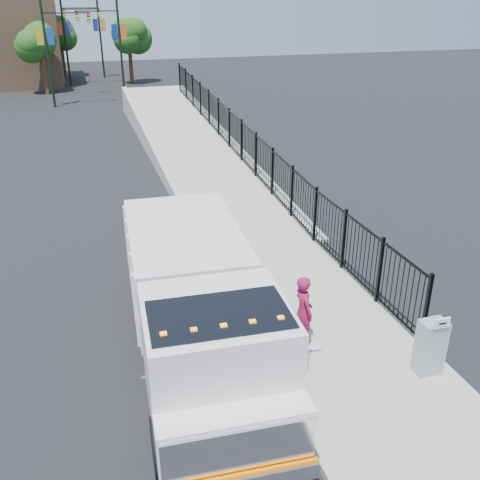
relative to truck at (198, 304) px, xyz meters
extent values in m
plane|color=black|center=(1.45, 1.02, -1.54)|extent=(120.00, 120.00, 0.00)
cube|color=#9E998E|center=(3.37, -0.98, -1.48)|extent=(3.55, 12.00, 0.12)
cube|color=#ADAAA3|center=(1.45, -0.98, -1.46)|extent=(0.30, 12.00, 0.16)
cube|color=#9E998E|center=(3.57, 17.02, -1.54)|extent=(3.95, 24.06, 3.19)
cube|color=black|center=(5.00, 13.02, -0.64)|extent=(0.10, 28.00, 1.80)
cube|color=black|center=(0.02, 0.40, -0.96)|extent=(1.47, 7.22, 0.23)
cube|color=white|center=(-0.12, -2.02, 0.09)|extent=(2.61, 2.46, 2.11)
cube|color=white|center=(-0.19, -3.34, -0.44)|extent=(2.52, 0.88, 1.06)
cube|color=silver|center=(-0.22, -3.73, -0.44)|extent=(2.43, 0.22, 0.90)
cube|color=#FE7100|center=(-0.22, -3.81, -0.80)|extent=(2.53, 0.20, 0.06)
cube|color=black|center=(-0.13, -2.28, 0.73)|extent=(2.40, 1.50, 0.90)
cube|color=white|center=(0.10, 1.77, 0.09)|extent=(2.78, 4.57, 1.79)
cube|color=silver|center=(-1.49, -3.00, 0.57)|extent=(0.07, 0.07, 0.37)
cube|color=silver|center=(1.14, -3.15, 0.57)|extent=(0.07, 0.07, 0.37)
cube|color=orange|center=(-1.10, -2.60, 1.17)|extent=(0.11, 0.09, 0.06)
cube|color=orange|center=(-0.63, -2.63, 1.17)|extent=(0.11, 0.09, 0.06)
cube|color=orange|center=(-0.15, -2.65, 1.17)|extent=(0.11, 0.09, 0.06)
cube|color=orange|center=(0.32, -2.68, 1.17)|extent=(0.11, 0.09, 0.06)
cube|color=orange|center=(0.79, -2.71, 1.17)|extent=(0.11, 0.09, 0.06)
cylinder|color=black|center=(-1.27, -2.69, -1.02)|extent=(0.40, 1.07, 1.06)
cylinder|color=black|center=(0.95, -2.82, -1.02)|extent=(0.40, 1.07, 1.06)
cylinder|color=black|center=(-0.97, 2.47, -1.02)|extent=(0.40, 1.07, 1.06)
cylinder|color=black|center=(1.24, 2.34, -1.02)|extent=(0.40, 1.07, 1.06)
cylinder|color=black|center=(-0.90, 3.63, -1.02)|extent=(0.40, 1.07, 1.06)
cylinder|color=black|center=(1.31, 3.50, -1.02)|extent=(0.40, 1.07, 1.06)
imported|color=maroon|center=(2.37, -0.16, -0.54)|extent=(0.45, 0.66, 1.76)
cube|color=gray|center=(4.55, -1.85, -0.80)|extent=(0.55, 0.40, 1.25)
cube|color=white|center=(4.55, -2.07, -0.06)|extent=(0.35, 0.04, 0.22)
ellipsoid|color=silver|center=(2.60, -0.36, -1.38)|extent=(0.35, 0.35, 0.09)
cylinder|color=black|center=(-3.31, 32.02, 2.46)|extent=(0.18, 0.18, 8.00)
cube|color=black|center=(-1.71, 32.02, 4.76)|extent=(3.20, 0.08, 0.08)
cube|color=black|center=(-0.27, 32.02, 4.41)|extent=(0.18, 0.22, 0.60)
cube|color=#103E92|center=(-2.96, 32.02, 3.26)|extent=(0.45, 0.04, 1.10)
cube|color=gold|center=(-3.66, 32.02, 3.26)|extent=(0.45, 0.04, 1.10)
cylinder|color=black|center=(2.09, 36.03, 2.46)|extent=(0.18, 0.18, 8.00)
cube|color=black|center=(0.49, 36.03, 4.76)|extent=(3.20, 0.08, 0.08)
cube|color=black|center=(-0.95, 36.03, 4.41)|extent=(0.18, 0.22, 0.60)
cube|color=#E24A23|center=(2.44, 36.03, 3.26)|extent=(0.45, 0.04, 1.10)
cube|color=navy|center=(1.74, 36.03, 3.26)|extent=(0.45, 0.04, 1.10)
cylinder|color=black|center=(-2.02, 42.26, 2.46)|extent=(0.18, 0.18, 8.00)
cube|color=black|center=(-0.42, 42.26, 4.76)|extent=(3.20, 0.08, 0.08)
cube|color=black|center=(1.02, 42.26, 4.41)|extent=(0.18, 0.22, 0.60)
cube|color=#2A2897|center=(-1.67, 42.26, 3.26)|extent=(0.45, 0.04, 1.10)
cube|color=#DE562D|center=(-2.37, 42.26, 3.26)|extent=(0.45, 0.04, 1.10)
cylinder|color=black|center=(1.23, 46.55, 2.46)|extent=(0.18, 0.18, 8.00)
cube|color=black|center=(-0.37, 46.55, 4.76)|extent=(3.20, 0.08, 0.08)
cube|color=black|center=(-1.81, 46.55, 4.41)|extent=(0.18, 0.22, 0.60)
cube|color=orange|center=(1.58, 46.55, 3.26)|extent=(0.45, 0.04, 1.10)
cube|color=#1720A2|center=(0.88, 46.55, 3.26)|extent=(0.45, 0.04, 1.10)
cylinder|color=#382314|center=(-3.91, 37.86, 0.06)|extent=(0.36, 0.36, 3.20)
sphere|color=#194714|center=(-3.91, 37.86, 2.46)|extent=(2.72, 2.72, 2.72)
cylinder|color=#382314|center=(3.38, 41.69, 0.06)|extent=(0.36, 0.36, 3.20)
sphere|color=#194714|center=(3.38, 41.69, 2.46)|extent=(2.48, 2.48, 2.48)
cylinder|color=#382314|center=(-2.47, 48.31, 0.06)|extent=(0.36, 0.36, 3.20)
sphere|color=#194714|center=(-2.47, 48.31, 2.46)|extent=(2.83, 2.83, 2.83)
cube|color=#8C664C|center=(-7.55, 45.02, 2.46)|extent=(10.00, 10.00, 8.00)
camera|label=1|loc=(-1.98, -9.50, 5.94)|focal=40.00mm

